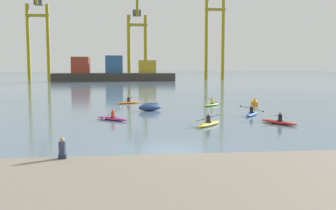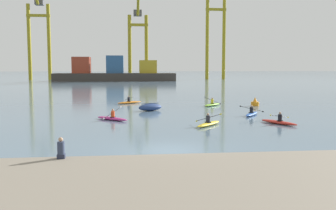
{
  "view_description": "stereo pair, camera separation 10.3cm",
  "coord_description": "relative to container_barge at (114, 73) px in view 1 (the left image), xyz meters",
  "views": [
    {
      "loc": [
        -2.25,
        -19.26,
        4.35
      ],
      "look_at": [
        1.91,
        18.14,
        0.6
      ],
      "focal_mm": 40.46,
      "sensor_mm": 36.0,
      "label": 1
    },
    {
      "loc": [
        -2.15,
        -19.27,
        4.35
      ],
      "look_at": [
        1.91,
        18.14,
        0.6
      ],
      "focal_mm": 40.46,
      "sensor_mm": 36.0,
      "label": 2
    }
  ],
  "objects": [
    {
      "name": "ground_plane",
      "position": [
        6.17,
        -103.41,
        -2.62
      ],
      "size": [
        800.0,
        800.0,
        0.0
      ],
      "primitive_type": "plane",
      "color": "slate"
    },
    {
      "name": "container_barge",
      "position": [
        0.0,
        0.0,
        0.0
      ],
      "size": [
        38.24,
        9.27,
        8.04
      ],
      "color": "#38332D",
      "rests_on": "ground"
    },
    {
      "name": "gantry_crane_west",
      "position": [
        -25.57,
        10.95,
        14.81
      ],
      "size": [
        7.75,
        17.12,
        35.5
      ],
      "color": "olive",
      "rests_on": "ground"
    },
    {
      "name": "gantry_crane_west_mid",
      "position": [
        7.96,
        8.93,
        13.39
      ],
      "size": [
        6.96,
        19.4,
        34.05
      ],
      "color": "olive",
      "rests_on": "ground"
    },
    {
      "name": "gantry_crane_east_mid",
      "position": [
        35.95,
        12.17,
        16.61
      ],
      "size": [
        7.34,
        16.76,
        38.22
      ],
      "color": "olive",
      "rests_on": "ground"
    },
    {
      "name": "capsized_dinghy",
      "position": [
        6.32,
        -84.9,
        -2.27
      ],
      "size": [
        2.81,
        2.17,
        0.76
      ],
      "color": "navy",
      "rests_on": "ground"
    },
    {
      "name": "channel_buoy",
      "position": [
        18.45,
        -81.28,
        -2.26
      ],
      "size": [
        0.9,
        0.9,
        1.0
      ],
      "color": "orange",
      "rests_on": "ground"
    },
    {
      "name": "kayak_lime",
      "position": [
        13.68,
        -80.69,
        -2.45
      ],
      "size": [
        2.76,
        2.89,
        1.02
      ],
      "color": "#7ABC2D",
      "rests_on": "ground"
    },
    {
      "name": "kayak_magenta",
      "position": [
        2.76,
        -91.32,
        -2.45
      ],
      "size": [
        2.89,
        2.76,
        1.07
      ],
      "color": "#C13384",
      "rests_on": "ground"
    },
    {
      "name": "kayak_yellow",
      "position": [
        10.07,
        -95.13,
        -2.45
      ],
      "size": [
        2.62,
        3.01,
        1.02
      ],
      "color": "yellow",
      "rests_on": "ground"
    },
    {
      "name": "kayak_orange",
      "position": [
        4.28,
        -76.93,
        -2.45
      ],
      "size": [
        3.16,
        2.39,
        0.95
      ],
      "color": "orange",
      "rests_on": "ground"
    },
    {
      "name": "kayak_blue",
      "position": [
        15.24,
        -89.62,
        -2.45
      ],
      "size": [
        2.36,
        3.18,
        0.95
      ],
      "color": "#2856B2",
      "rests_on": "ground"
    },
    {
      "name": "kayak_red",
      "position": [
        15.64,
        -94.9,
        -2.45
      ],
      "size": [
        2.16,
        3.27,
        0.95
      ],
      "color": "red",
      "rests_on": "ground"
    },
    {
      "name": "seated_onlooker",
      "position": [
        1.25,
        -106.79,
        -1.66
      ],
      "size": [
        0.32,
        0.3,
        0.9
      ],
      "color": "#23283D",
      "rests_on": "stone_quay"
    }
  ]
}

